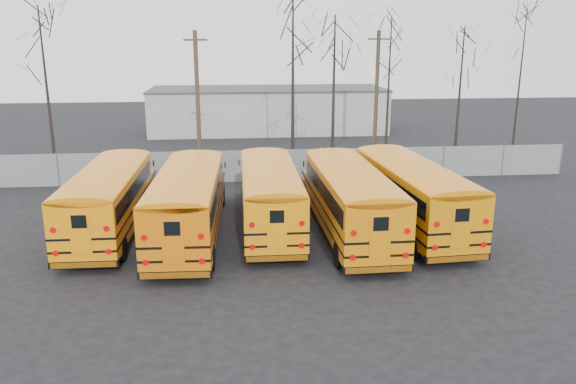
{
  "coord_description": "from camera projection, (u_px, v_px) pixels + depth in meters",
  "views": [
    {
      "loc": [
        -1.5,
        -22.15,
        8.62
      ],
      "look_at": [
        1.08,
        3.44,
        1.6
      ],
      "focal_mm": 35.0,
      "sensor_mm": 36.0,
      "label": 1
    }
  ],
  "objects": [
    {
      "name": "tree_6",
      "position": [
        519.0,
        87.0,
        39.54
      ],
      "size": [
        0.26,
        0.26,
        10.68
      ],
      "primitive_type": "cone",
      "color": "black",
      "rests_on": "ground"
    },
    {
      "name": "bus_c",
      "position": [
        269.0,
        191.0,
        25.99
      ],
      "size": [
        2.65,
        11.1,
        3.1
      ],
      "rotation": [
        0.0,
        0.0,
        -0.01
      ],
      "color": "black",
      "rests_on": "ground"
    },
    {
      "name": "utility_pole_left",
      "position": [
        198.0,
        100.0,
        37.21
      ],
      "size": [
        1.58,
        0.67,
        9.18
      ],
      "rotation": [
        0.0,
        0.0,
        -0.35
      ],
      "color": "#463327",
      "rests_on": "ground"
    },
    {
      "name": "tree_4",
      "position": [
        388.0,
        92.0,
        39.45
      ],
      "size": [
        0.26,
        0.26,
        10.05
      ],
      "primitive_type": "cone",
      "color": "black",
      "rests_on": "ground"
    },
    {
      "name": "bus_d",
      "position": [
        350.0,
        195.0,
        25.07
      ],
      "size": [
        2.79,
        11.57,
        3.23
      ],
      "rotation": [
        0.0,
        0.0,
        0.01
      ],
      "color": "black",
      "rests_on": "ground"
    },
    {
      "name": "bus_e",
      "position": [
        411.0,
        189.0,
        26.04
      ],
      "size": [
        3.37,
        11.65,
        3.22
      ],
      "rotation": [
        0.0,
        0.0,
        0.06
      ],
      "color": "black",
      "rests_on": "ground"
    },
    {
      "name": "tree_2",
      "position": [
        293.0,
        83.0,
        36.66
      ],
      "size": [
        0.26,
        0.26,
        11.68
      ],
      "primitive_type": "cone",
      "color": "black",
      "rests_on": "ground"
    },
    {
      "name": "bus_b",
      "position": [
        188.0,
        198.0,
        24.59
      ],
      "size": [
        3.05,
        11.59,
        3.22
      ],
      "rotation": [
        0.0,
        0.0,
        -0.04
      ],
      "color": "black",
      "rests_on": "ground"
    },
    {
      "name": "distant_building",
      "position": [
        268.0,
        110.0,
        54.06
      ],
      "size": [
        22.0,
        8.0,
        4.0
      ],
      "primitive_type": "cube",
      "color": "#B6B6B1",
      "rests_on": "ground"
    },
    {
      "name": "fence",
      "position": [
        257.0,
        166.0,
        34.93
      ],
      "size": [
        40.0,
        0.04,
        2.0
      ],
      "primitive_type": "cube",
      "color": "gray",
      "rests_on": "ground"
    },
    {
      "name": "tree_1",
      "position": [
        47.0,
        92.0,
        35.98
      ],
      "size": [
        0.26,
        0.26,
        10.66
      ],
      "primitive_type": "cone",
      "color": "black",
      "rests_on": "ground"
    },
    {
      "name": "utility_pole_right",
      "position": [
        376.0,
        93.0,
        41.71
      ],
      "size": [
        1.65,
        0.29,
        9.24
      ],
      "rotation": [
        0.0,
        0.0,
        0.03
      ],
      "color": "#463527",
      "rests_on": "ground"
    },
    {
      "name": "tree_5",
      "position": [
        459.0,
        98.0,
        38.52
      ],
      "size": [
        0.26,
        0.26,
        9.44
      ],
      "primitive_type": "cone",
      "color": "black",
      "rests_on": "ground"
    },
    {
      "name": "tree_3",
      "position": [
        334.0,
        95.0,
        36.69
      ],
      "size": [
        0.26,
        0.26,
        10.14
      ],
      "primitive_type": "cone",
      "color": "black",
      "rests_on": "ground"
    },
    {
      "name": "bus_a",
      "position": [
        109.0,
        194.0,
        25.39
      ],
      "size": [
        2.69,
        11.19,
        3.12
      ],
      "rotation": [
        0.0,
        0.0,
        -0.01
      ],
      "color": "black",
      "rests_on": "ground"
    },
    {
      "name": "ground",
      "position": [
        271.0,
        250.0,
        23.68
      ],
      "size": [
        120.0,
        120.0,
        0.0
      ],
      "primitive_type": "plane",
      "color": "black",
      "rests_on": "ground"
    }
  ]
}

